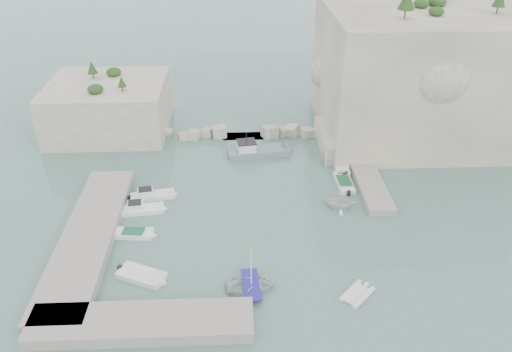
{
  "coord_description": "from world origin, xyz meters",
  "views": [
    {
      "loc": [
        -1.98,
        -41.11,
        31.32
      ],
      "look_at": [
        0.0,
        6.0,
        3.0
      ],
      "focal_mm": 35.0,
      "sensor_mm": 36.0,
      "label": 1
    }
  ],
  "objects_px": {
    "tender_east_c": "(341,168)",
    "tender_east_d": "(336,162)",
    "motorboat_e": "(142,278)",
    "motorboat_a": "(153,198)",
    "inflatable_dinghy": "(357,296)",
    "tender_east_a": "(339,208)",
    "motorboat_b": "(143,212)",
    "motorboat_c": "(134,236)",
    "rowboat": "(251,289)",
    "tender_east_b": "(344,185)",
    "work_boat": "(259,155)"
  },
  "relations": [
    {
      "from": "motorboat_b",
      "to": "tender_east_d",
      "type": "height_order",
      "value": "tender_east_d"
    },
    {
      "from": "motorboat_a",
      "to": "tender_east_a",
      "type": "xyz_separation_m",
      "value": [
        20.8,
        -2.81,
        0.0
      ]
    },
    {
      "from": "work_boat",
      "to": "inflatable_dinghy",
      "type": "bearing_deg",
      "value": -82.98
    },
    {
      "from": "motorboat_b",
      "to": "work_boat",
      "type": "distance_m",
      "value": 18.22
    },
    {
      "from": "tender_east_c",
      "to": "motorboat_b",
      "type": "bearing_deg",
      "value": 112.31
    },
    {
      "from": "inflatable_dinghy",
      "to": "work_boat",
      "type": "xyz_separation_m",
      "value": [
        -7.37,
        26.11,
        0.0
      ]
    },
    {
      "from": "motorboat_b",
      "to": "motorboat_c",
      "type": "relative_size",
      "value": 1.18
    },
    {
      "from": "motorboat_e",
      "to": "tender_east_a",
      "type": "distance_m",
      "value": 22.57
    },
    {
      "from": "rowboat",
      "to": "motorboat_b",
      "type": "bearing_deg",
      "value": 38.3
    },
    {
      "from": "motorboat_e",
      "to": "tender_east_c",
      "type": "relative_size",
      "value": 0.97
    },
    {
      "from": "work_boat",
      "to": "tender_east_d",
      "type": "bearing_deg",
      "value": -22.94
    },
    {
      "from": "motorboat_a",
      "to": "inflatable_dinghy",
      "type": "relative_size",
      "value": 1.58
    },
    {
      "from": "tender_east_d",
      "to": "rowboat",
      "type": "bearing_deg",
      "value": 155.44
    },
    {
      "from": "tender_east_c",
      "to": "motorboat_c",
      "type": "bearing_deg",
      "value": 120.7
    },
    {
      "from": "tender_east_b",
      "to": "motorboat_c",
      "type": "bearing_deg",
      "value": 109.01
    },
    {
      "from": "motorboat_c",
      "to": "tender_east_a",
      "type": "relative_size",
      "value": 1.21
    },
    {
      "from": "motorboat_a",
      "to": "work_boat",
      "type": "height_order",
      "value": "work_boat"
    },
    {
      "from": "work_boat",
      "to": "motorboat_a",
      "type": "bearing_deg",
      "value": -150.64
    },
    {
      "from": "inflatable_dinghy",
      "to": "tender_east_b",
      "type": "bearing_deg",
      "value": 36.57
    },
    {
      "from": "motorboat_a",
      "to": "tender_east_c",
      "type": "height_order",
      "value": "motorboat_a"
    },
    {
      "from": "tender_east_b",
      "to": "tender_east_d",
      "type": "height_order",
      "value": "tender_east_d"
    },
    {
      "from": "tender_east_a",
      "to": "tender_east_c",
      "type": "height_order",
      "value": "tender_east_a"
    },
    {
      "from": "work_boat",
      "to": "motorboat_e",
      "type": "bearing_deg",
      "value": -125.78
    },
    {
      "from": "motorboat_e",
      "to": "inflatable_dinghy",
      "type": "distance_m",
      "value": 19.35
    },
    {
      "from": "motorboat_c",
      "to": "motorboat_b",
      "type": "bearing_deg",
      "value": 92.52
    },
    {
      "from": "motorboat_c",
      "to": "rowboat",
      "type": "relative_size",
      "value": 0.96
    },
    {
      "from": "motorboat_a",
      "to": "tender_east_b",
      "type": "bearing_deg",
      "value": -6.16
    },
    {
      "from": "inflatable_dinghy",
      "to": "tender_east_b",
      "type": "height_order",
      "value": "tender_east_b"
    },
    {
      "from": "motorboat_a",
      "to": "tender_east_d",
      "type": "xyz_separation_m",
      "value": [
        22.35,
        7.31,
        0.0
      ]
    },
    {
      "from": "tender_east_c",
      "to": "tender_east_d",
      "type": "bearing_deg",
      "value": 13.8
    },
    {
      "from": "tender_east_d",
      "to": "work_boat",
      "type": "bearing_deg",
      "value": 78.81
    },
    {
      "from": "motorboat_a",
      "to": "motorboat_e",
      "type": "distance_m",
      "value": 13.22
    },
    {
      "from": "motorboat_b",
      "to": "rowboat",
      "type": "bearing_deg",
      "value": -53.84
    },
    {
      "from": "motorboat_c",
      "to": "work_boat",
      "type": "xyz_separation_m",
      "value": [
        13.48,
        16.74,
        0.0
      ]
    },
    {
      "from": "rowboat",
      "to": "inflatable_dinghy",
      "type": "height_order",
      "value": "rowboat"
    },
    {
      "from": "rowboat",
      "to": "tender_east_b",
      "type": "bearing_deg",
      "value": -38.9
    },
    {
      "from": "motorboat_e",
      "to": "tender_east_c",
      "type": "distance_m",
      "value": 28.97
    },
    {
      "from": "inflatable_dinghy",
      "to": "rowboat",
      "type": "bearing_deg",
      "value": 126.21
    },
    {
      "from": "motorboat_e",
      "to": "work_boat",
      "type": "bearing_deg",
      "value": 87.16
    },
    {
      "from": "motorboat_a",
      "to": "motorboat_c",
      "type": "bearing_deg",
      "value": -109.15
    },
    {
      "from": "motorboat_e",
      "to": "work_boat",
      "type": "distance_m",
      "value": 25.82
    },
    {
      "from": "motorboat_c",
      "to": "tender_east_b",
      "type": "bearing_deg",
      "value": 26.3
    },
    {
      "from": "motorboat_e",
      "to": "motorboat_a",
      "type": "bearing_deg",
      "value": 117.5
    },
    {
      "from": "tender_east_b",
      "to": "tender_east_d",
      "type": "bearing_deg",
      "value": -2.79
    },
    {
      "from": "tender_east_a",
      "to": "work_boat",
      "type": "relative_size",
      "value": 0.4
    },
    {
      "from": "tender_east_a",
      "to": "tender_east_d",
      "type": "distance_m",
      "value": 10.23
    },
    {
      "from": "motorboat_b",
      "to": "tender_east_c",
      "type": "bearing_deg",
      "value": 13.16
    },
    {
      "from": "tender_east_d",
      "to": "motorboat_a",
      "type": "bearing_deg",
      "value": 111.11
    },
    {
      "from": "motorboat_c",
      "to": "tender_east_b",
      "type": "height_order",
      "value": "same"
    },
    {
      "from": "motorboat_a",
      "to": "work_boat",
      "type": "bearing_deg",
      "value": 27.05
    }
  ]
}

